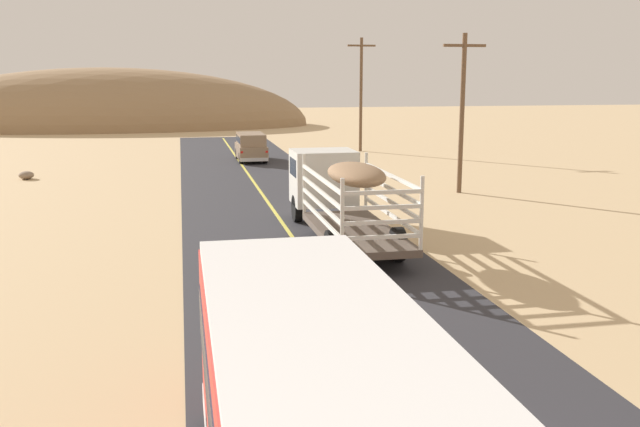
{
  "coord_description": "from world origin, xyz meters",
  "views": [
    {
      "loc": [
        -3.89,
        -8.06,
        5.9
      ],
      "look_at": [
        0.0,
        11.5,
        1.94
      ],
      "focal_mm": 39.19,
      "sensor_mm": 36.0,
      "label": 1
    }
  ],
  "objects_px": {
    "car_far": "(251,146)",
    "boulder_far_horizon": "(26,175)",
    "power_pole_far": "(361,91)",
    "power_pole_mid": "(462,109)",
    "livestock_truck": "(335,186)"
  },
  "relations": [
    {
      "from": "car_far",
      "to": "boulder_far_horizon",
      "type": "relative_size",
      "value": 4.92
    },
    {
      "from": "power_pole_mid",
      "to": "boulder_far_horizon",
      "type": "xyz_separation_m",
      "value": [
        -22.7,
        9.29,
        -4.03
      ]
    },
    {
      "from": "car_far",
      "to": "power_pole_far",
      "type": "xyz_separation_m",
      "value": [
        9.11,
        4.88,
        3.57
      ]
    },
    {
      "from": "boulder_far_horizon",
      "to": "car_far",
      "type": "bearing_deg",
      "value": 23.74
    },
    {
      "from": "livestock_truck",
      "to": "power_pole_mid",
      "type": "xyz_separation_m",
      "value": [
        8.22,
        7.75,
        2.46
      ]
    },
    {
      "from": "car_far",
      "to": "power_pole_far",
      "type": "height_order",
      "value": "power_pole_far"
    },
    {
      "from": "car_far",
      "to": "power_pole_mid",
      "type": "xyz_separation_m",
      "value": [
        9.11,
        -15.27,
        3.17
      ]
    },
    {
      "from": "power_pole_far",
      "to": "boulder_far_horizon",
      "type": "bearing_deg",
      "value": -154.45
    },
    {
      "from": "power_pole_far",
      "to": "power_pole_mid",
      "type": "bearing_deg",
      "value": -90.0
    },
    {
      "from": "livestock_truck",
      "to": "car_far",
      "type": "relative_size",
      "value": 2.1
    },
    {
      "from": "livestock_truck",
      "to": "power_pole_mid",
      "type": "relative_size",
      "value": 1.22
    },
    {
      "from": "car_far",
      "to": "power_pole_mid",
      "type": "height_order",
      "value": "power_pole_mid"
    },
    {
      "from": "livestock_truck",
      "to": "car_far",
      "type": "height_order",
      "value": "livestock_truck"
    },
    {
      "from": "power_pole_far",
      "to": "car_far",
      "type": "bearing_deg",
      "value": -151.84
    },
    {
      "from": "power_pole_far",
      "to": "livestock_truck",
      "type": "bearing_deg",
      "value": -106.42
    }
  ]
}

